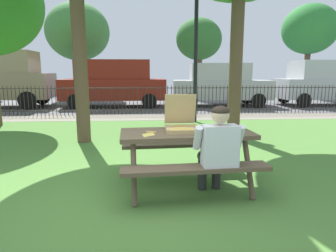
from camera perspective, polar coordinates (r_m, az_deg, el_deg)
The scene contains 15 objects.
ground at distance 5.34m, azimuth -5.60°, elevation -6.80°, with size 28.00×11.49×0.02m, color #4B7A33.
cobblestone_walkway at distance 10.26m, azimuth -4.55°, elevation 1.68°, with size 28.00×1.40×0.01m, color gray.
street_asphalt at distance 14.10m, azimuth -4.25°, elevation 4.11°, with size 28.00×6.34×0.01m, color #515154.
picnic_table_foreground at distance 4.06m, azimuth 3.63°, elevation -3.47°, with size 1.90×1.61×0.79m.
pizza_box_open at distance 4.09m, azimuth 2.59°, elevation 0.49°, with size 0.45×0.52×0.50m.
pizza_slice_on_table at distance 3.85m, azimuth -3.71°, elevation -1.51°, with size 0.21×0.28×0.02m.
adult_at_table at distance 3.64m, azimuth 9.59°, elevation -4.27°, with size 0.62×0.61×1.19m.
iron_fence_streetside at distance 10.89m, azimuth -4.52°, elevation 5.09°, with size 18.68×0.03×1.06m.
lamp_post_walkway at distance 9.33m, azimuth 5.46°, elevation 15.89°, with size 0.28×0.28×4.01m.
parked_car_left at distance 13.53m, azimuth -10.47°, elevation 8.37°, with size 4.65×2.06×2.08m.
parked_car_center at distance 13.81m, azimuth 10.16°, elevation 8.05°, with size 4.48×2.08×1.94m.
parked_car_right at distance 15.77m, azimuth 28.54°, elevation 7.57°, with size 4.65×2.05×2.08m.
far_tree_midleft at distance 18.63m, azimuth -17.17°, elevation 17.10°, with size 3.65×3.65×5.50m.
far_tree_center at distance 18.34m, azimuth 6.03°, elevation 16.32°, with size 2.73×2.73×4.71m.
far_tree_midright at distance 20.61m, azimuth 25.90°, elevation 16.54°, with size 3.29×3.29×5.59m.
Camera 1 is at (0.22, -3.35, 1.58)m, focal length 31.28 mm.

